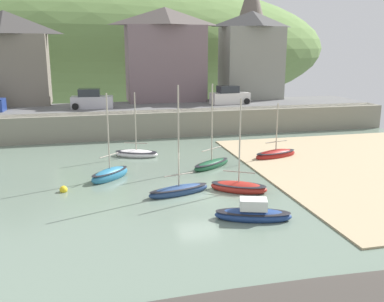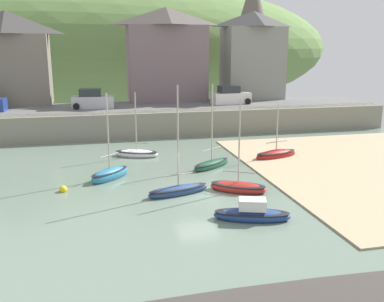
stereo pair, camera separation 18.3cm
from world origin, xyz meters
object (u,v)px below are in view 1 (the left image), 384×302
sailboat_tall_mast (212,164)px  sailboat_white_hull (179,190)px  motorboat_with_cabin (136,153)px  rowboat_small_beached (276,154)px  waterfront_building_left (7,58)px  waterfront_building_centre (165,54)px  parked_car_end_of_row (229,96)px  waterfront_building_right (251,55)px  fishing_boat_green (239,187)px  sailboat_nearest_shore (253,214)px  church_with_spire (251,33)px  parked_car_by_wall (92,100)px  mooring_buoy (64,190)px  sailboat_far_left (110,174)px

sailboat_tall_mast → sailboat_white_hull: bearing=-159.0°
motorboat_with_cabin → rowboat_small_beached: bearing=6.0°
waterfront_building_left → waterfront_building_centre: size_ratio=0.94×
sailboat_white_hull → sailboat_tall_mast: size_ratio=1.07×
rowboat_small_beached → parked_car_end_of_row: (0.84, 14.20, 2.92)m
motorboat_with_cabin → sailboat_tall_mast: size_ratio=0.85×
parked_car_end_of_row → waterfront_building_left: bearing=164.2°
waterfront_building_centre → waterfront_building_right: 10.20m
waterfront_building_centre → parked_car_end_of_row: 8.78m
sailboat_white_hull → fishing_boat_green: bearing=-19.7°
sailboat_nearest_shore → parked_car_end_of_row: parked_car_end_of_row is taller
waterfront_building_right → rowboat_small_beached: (-4.91, -18.70, -7.20)m
waterfront_building_left → sailboat_tall_mast: size_ratio=1.57×
waterfront_building_right → sailboat_white_hull: (-13.98, -25.29, -7.21)m
church_with_spire → parked_car_by_wall: bearing=-156.9°
waterfront_building_right → mooring_buoy: size_ratio=21.23×
sailboat_nearest_shore → parked_car_end_of_row: size_ratio=0.96×
mooring_buoy → fishing_boat_green: bearing=-12.5°
sailboat_white_hull → motorboat_with_cabin: 9.71m
sailboat_nearest_shore → mooring_buoy: bearing=162.8°
parked_car_end_of_row → sailboat_nearest_shore: bearing=-110.1°
parked_car_end_of_row → mooring_buoy: bearing=-136.0°
sailboat_nearest_shore → waterfront_building_centre: bearing=105.9°
fishing_boat_green → sailboat_white_hull: bearing=-153.7°
church_with_spire → parked_car_end_of_row: 12.18m
church_with_spire → sailboat_nearest_shore: church_with_spire is taller
sailboat_nearest_shore → mooring_buoy: 11.56m
waterfront_building_right → church_with_spire: church_with_spire is taller
waterfront_building_left → fishing_boat_green: (16.40, -25.55, -7.03)m
church_with_spire → sailboat_white_hull: 34.48m
motorboat_with_cabin → mooring_buoy: (-5.20, -7.59, -0.10)m
waterfront_building_left → sailboat_nearest_shore: size_ratio=2.37×
mooring_buoy → sailboat_tall_mast: bearing=17.2°
motorboat_with_cabin → waterfront_building_left: bearing=147.9°
motorboat_with_cabin → sailboat_white_hull: bearing=-59.6°
waterfront_building_right → sailboat_white_hull: 29.78m
sailboat_far_left → sailboat_tall_mast: (7.24, 1.18, -0.06)m
waterfront_building_right → mooring_buoy: 31.94m
waterfront_building_centre → mooring_buoy: bearing=-114.1°
waterfront_building_left → parked_car_by_wall: waterfront_building_left is taller
motorboat_with_cabin → parked_car_by_wall: size_ratio=1.23×
sailboat_tall_mast → parked_car_by_wall: sailboat_tall_mast is taller
sailboat_white_hull → sailboat_tall_mast: 6.21m
waterfront_building_left → rowboat_small_beached: (21.85, -18.70, -7.01)m
sailboat_white_hull → sailboat_tall_mast: bearing=40.4°
waterfront_building_left → mooring_buoy: 25.12m
fishing_boat_green → parked_car_end_of_row: fishing_boat_green is taller
sailboat_far_left → parked_car_by_wall: sailboat_far_left is taller
church_with_spire → sailboat_nearest_shore: (-12.50, -33.88, -9.71)m
waterfront_building_left → sailboat_tall_mast: (16.25, -20.14, -7.03)m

